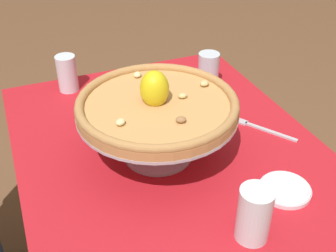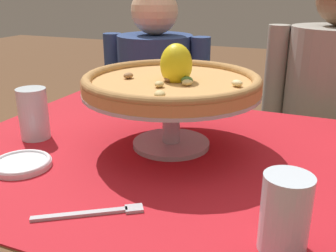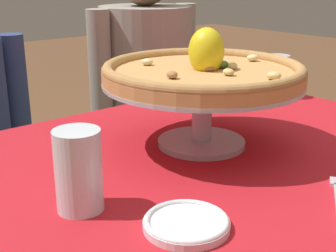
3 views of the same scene
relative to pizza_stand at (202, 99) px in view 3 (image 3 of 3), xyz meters
The scene contains 7 objects.
dining_table 0.24m from the pizza_stand, 75.65° to the right, with size 1.10×0.85×0.77m.
pizza_stand is the anchor object (origin of this frame).
pizza 0.06m from the pizza_stand, ahead, with size 0.43×0.43×0.11m.
water_glass_back_right 0.50m from the pizza_stand, 18.67° to the left, with size 0.07×0.07×0.13m.
water_glass_side_left 0.37m from the pizza_stand, 166.08° to the right, with size 0.08×0.08×0.14m.
side_plate 0.37m from the pizza_stand, 137.27° to the right, with size 0.13×0.13×0.02m.
diner_right 0.83m from the pizza_stand, 61.82° to the left, with size 0.50×0.36×1.21m.
Camera 3 is at (-0.69, -0.65, 1.13)m, focal length 49.76 mm.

